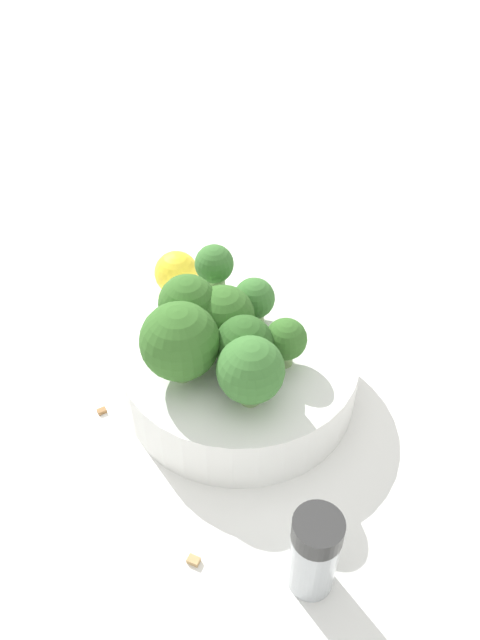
# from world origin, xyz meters

# --- Properties ---
(ground_plane) EXTENTS (3.00, 3.00, 0.00)m
(ground_plane) POSITION_xyz_m (0.00, 0.00, 0.00)
(ground_plane) COLOR white
(bowl) EXTENTS (0.19, 0.19, 0.05)m
(bowl) POSITION_xyz_m (0.00, 0.00, 0.02)
(bowl) COLOR white
(bowl) RESTS_ON ground_plane
(broccoli_floret_0) EXTENTS (0.05, 0.05, 0.05)m
(broccoli_floret_0) POSITION_xyz_m (0.01, 0.01, 0.08)
(broccoli_floret_0) COLOR #8EB770
(broccoli_floret_0) RESTS_ON bowl
(broccoli_floret_1) EXTENTS (0.03, 0.03, 0.04)m
(broccoli_floret_1) POSITION_xyz_m (0.03, -0.02, 0.07)
(broccoli_floret_1) COLOR #8EB770
(broccoli_floret_1) RESTS_ON bowl
(broccoli_floret_2) EXTENTS (0.05, 0.05, 0.06)m
(broccoli_floret_2) POSITION_xyz_m (-0.05, -0.00, 0.08)
(broccoli_floret_2) COLOR #7A9E5B
(broccoli_floret_2) RESTS_ON bowl
(broccoli_floret_3) EXTENTS (0.03, 0.03, 0.04)m
(broccoli_floret_3) POSITION_xyz_m (-0.02, -0.03, 0.07)
(broccoli_floret_3) COLOR #7A9E5B
(broccoli_floret_3) RESTS_ON bowl
(broccoli_floret_4) EXTENTS (0.03, 0.03, 0.05)m
(broccoli_floret_4) POSITION_xyz_m (0.07, 0.01, 0.08)
(broccoli_floret_4) COLOR #84AD66
(broccoli_floret_4) RESTS_ON bowl
(broccoli_floret_5) EXTENTS (0.04, 0.04, 0.05)m
(broccoli_floret_5) POSITION_xyz_m (-0.02, -0.00, 0.08)
(broccoli_floret_5) COLOR #7A9E5B
(broccoli_floret_5) RESTS_ON bowl
(broccoli_floret_6) EXTENTS (0.05, 0.05, 0.06)m
(broccoli_floret_6) POSITION_xyz_m (0.02, 0.04, 0.09)
(broccoli_floret_6) COLOR #8EB770
(broccoli_floret_6) RESTS_ON bowl
(broccoli_floret_7) EXTENTS (0.06, 0.06, 0.07)m
(broccoli_floret_7) POSITION_xyz_m (-0.02, 0.05, 0.08)
(broccoli_floret_7) COLOR #8EB770
(broccoli_floret_7) RESTS_ON bowl
(pepper_shaker) EXTENTS (0.03, 0.03, 0.07)m
(pepper_shaker) POSITION_xyz_m (-0.17, -0.02, 0.04)
(pepper_shaker) COLOR #B2B7BC
(pepper_shaker) RESTS_ON ground_plane
(lemon_wedge) EXTENTS (0.04, 0.04, 0.04)m
(lemon_wedge) POSITION_xyz_m (0.14, 0.04, 0.02)
(lemon_wedge) COLOR yellow
(lemon_wedge) RESTS_ON ground_plane
(almond_crumb_0) EXTENTS (0.01, 0.01, 0.01)m
(almond_crumb_0) POSITION_xyz_m (-0.14, 0.05, 0.00)
(almond_crumb_0) COLOR tan
(almond_crumb_0) RESTS_ON ground_plane
(almond_crumb_1) EXTENTS (0.01, 0.01, 0.01)m
(almond_crumb_1) POSITION_xyz_m (-0.01, 0.12, 0.00)
(almond_crumb_1) COLOR olive
(almond_crumb_1) RESTS_ON ground_plane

